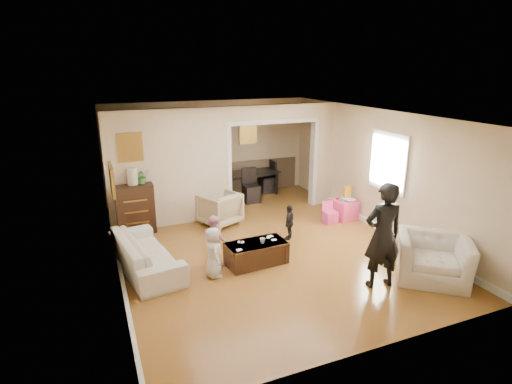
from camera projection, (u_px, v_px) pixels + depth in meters
name	position (u px, v px, depth m)	size (l,w,h in m)	color
floor	(260.00, 244.00, 8.23)	(7.00, 7.00, 0.00)	#AB722C
partition_left	(171.00, 168.00, 8.94)	(2.75, 0.18, 2.60)	beige
partition_right	(322.00, 155.00, 10.34)	(0.55, 0.18, 2.60)	beige
partition_header	(273.00, 112.00, 9.50)	(2.22, 0.18, 0.35)	beige
window_pane	(389.00, 162.00, 8.41)	(0.03, 0.95, 1.10)	white
framed_art_partition	(130.00, 147.00, 8.38)	(0.45, 0.03, 0.55)	brown
framed_art_sofa_wall	(112.00, 179.00, 6.18)	(0.03, 0.55, 0.40)	brown
framed_art_alcove	(248.00, 133.00, 11.17)	(0.45, 0.03, 0.55)	brown
sofa	(145.00, 253.00, 7.16)	(2.08, 0.81, 0.61)	beige
armchair_back	(219.00, 209.00, 9.19)	(0.78, 0.81, 0.74)	#C6AC8A
armchair_front	(433.00, 258.00, 6.80)	(1.14, 1.00, 0.74)	beige
dresser	(135.00, 209.00, 8.68)	(0.78, 0.44, 1.07)	black
table_lamp	(132.00, 176.00, 8.47)	(0.22, 0.22, 0.36)	beige
potted_plant	(142.00, 176.00, 8.55)	(0.30, 0.26, 0.33)	#3C7835
coffee_table	(256.00, 253.00, 7.37)	(1.09, 0.54, 0.41)	#392012
coffee_cup	(263.00, 241.00, 7.29)	(0.10, 0.10, 0.09)	beige
play_table	(344.00, 210.00, 9.53)	(0.48, 0.48, 0.46)	#FF4380
cereal_box	(347.00, 192.00, 9.55)	(0.20, 0.07, 0.30)	yellow
cyan_cup	(343.00, 200.00, 9.37)	(0.08, 0.08, 0.08)	#27B6C7
toy_block	(338.00, 198.00, 9.52)	(0.08, 0.06, 0.05)	red
play_bowl	(350.00, 200.00, 9.37)	(0.22, 0.22, 0.05)	silver
dining_table	(243.00, 183.00, 11.27)	(1.91, 1.07, 0.67)	black
adult_person	(383.00, 236.00, 6.43)	(0.64, 0.42, 1.76)	black
child_kneel_a	(213.00, 252.00, 6.86)	(0.43, 0.28, 0.88)	silver
child_kneel_b	(214.00, 240.00, 7.31)	(0.45, 0.35, 0.92)	pink
child_toddler	(289.00, 222.00, 8.37)	(0.44, 0.18, 0.75)	black
craft_papers	(256.00, 241.00, 7.37)	(0.86, 0.43, 0.00)	white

